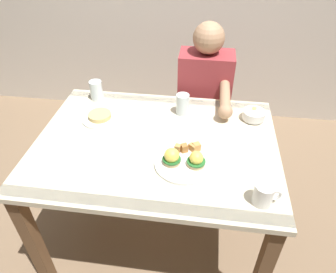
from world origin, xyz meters
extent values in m
plane|color=#7F664C|center=(0.00, 0.00, 0.00)|extent=(6.00, 6.00, 0.00)
cube|color=beige|center=(0.00, 0.00, 0.73)|extent=(1.20, 0.90, 0.03)
cube|color=#4C6BB7|center=(0.00, -0.40, 0.74)|extent=(1.20, 0.06, 0.00)
cube|color=#4C6BB7|center=(0.00, 0.40, 0.74)|extent=(1.20, 0.06, 0.00)
cube|color=brown|center=(-0.55, -0.40, 0.36)|extent=(0.06, 0.06, 0.71)
cube|color=brown|center=(0.55, -0.40, 0.36)|extent=(0.06, 0.06, 0.71)
cube|color=brown|center=(-0.55, 0.40, 0.36)|extent=(0.06, 0.06, 0.71)
cube|color=brown|center=(0.55, 0.40, 0.36)|extent=(0.06, 0.06, 0.71)
cylinder|color=white|center=(0.15, -0.14, 0.75)|extent=(0.27, 0.27, 0.01)
cylinder|color=tan|center=(0.10, -0.15, 0.76)|extent=(0.08, 0.08, 0.02)
cylinder|color=#236028|center=(0.10, -0.15, 0.78)|extent=(0.08, 0.08, 0.01)
sphere|color=#F7DB56|center=(0.10, -0.15, 0.80)|extent=(0.07, 0.07, 0.07)
cylinder|color=tan|center=(0.21, -0.15, 0.76)|extent=(0.08, 0.08, 0.02)
cylinder|color=#286B2D|center=(0.21, -0.15, 0.78)|extent=(0.08, 0.08, 0.01)
sphere|color=#F7DB56|center=(0.21, -0.15, 0.80)|extent=(0.06, 0.06, 0.06)
cube|color=tan|center=(0.19, -0.06, 0.77)|extent=(0.03, 0.03, 0.04)
cube|color=tan|center=(0.12, -0.07, 0.77)|extent=(0.03, 0.03, 0.04)
cube|color=tan|center=(0.21, -0.05, 0.77)|extent=(0.04, 0.04, 0.04)
cube|color=#AD7038|center=(0.15, -0.07, 0.77)|extent=(0.04, 0.04, 0.04)
cube|color=tan|center=(0.18, -0.05, 0.77)|extent=(0.03, 0.03, 0.03)
cylinder|color=white|center=(0.49, 0.26, 0.74)|extent=(0.10, 0.10, 0.01)
cylinder|color=white|center=(0.49, 0.26, 0.77)|extent=(0.12, 0.12, 0.04)
cube|color=#EA6B70|center=(0.49, 0.27, 0.77)|extent=(0.03, 0.03, 0.03)
cube|color=#F4DB66|center=(0.50, 0.29, 0.78)|extent=(0.03, 0.03, 0.03)
cube|color=#F4A85B|center=(0.49, 0.28, 0.79)|extent=(0.03, 0.03, 0.02)
cube|color=#B7E093|center=(0.50, 0.26, 0.78)|extent=(0.04, 0.04, 0.03)
cube|color=#B7E093|center=(0.49, 0.26, 0.78)|extent=(0.02, 0.02, 0.02)
cube|color=#F4DB66|center=(0.49, 0.27, 0.78)|extent=(0.03, 0.03, 0.03)
cube|color=#EA6B70|center=(0.49, 0.24, 0.77)|extent=(0.04, 0.04, 0.03)
cube|color=#EA6B70|center=(0.48, 0.27, 0.78)|extent=(0.03, 0.03, 0.02)
cylinder|color=white|center=(0.48, -0.32, 0.79)|extent=(0.08, 0.08, 0.09)
cylinder|color=black|center=(0.48, -0.32, 0.83)|extent=(0.07, 0.07, 0.01)
torus|color=white|center=(0.53, -0.32, 0.79)|extent=(0.06, 0.02, 0.06)
cube|color=silver|center=(-0.26, -0.05, 0.74)|extent=(0.12, 0.03, 0.00)
cube|color=silver|center=(-0.33, -0.06, 0.74)|extent=(0.04, 0.03, 0.00)
cylinder|color=silver|center=(-0.41, 0.36, 0.80)|extent=(0.07, 0.07, 0.12)
cylinder|color=silver|center=(-0.41, 0.36, 0.77)|extent=(0.06, 0.06, 0.07)
cylinder|color=silver|center=(0.11, 0.27, 0.80)|extent=(0.07, 0.07, 0.12)
cylinder|color=silver|center=(0.11, 0.27, 0.78)|extent=(0.06, 0.06, 0.09)
cylinder|color=white|center=(-0.33, 0.15, 0.75)|extent=(0.20, 0.20, 0.01)
cylinder|color=#DBBC70|center=(-0.33, 0.15, 0.76)|extent=(0.12, 0.12, 0.02)
cylinder|color=#33333D|center=(0.13, 0.53, 0.23)|extent=(0.11, 0.11, 0.45)
cylinder|color=#33333D|center=(0.31, 0.53, 0.23)|extent=(0.11, 0.11, 0.45)
cube|color=#993338|center=(0.22, 0.63, 0.70)|extent=(0.34, 0.20, 0.50)
sphere|color=tan|center=(0.22, 0.63, 1.04)|extent=(0.19, 0.19, 0.19)
cylinder|color=tan|center=(0.34, 0.38, 0.80)|extent=(0.06, 0.30, 0.06)
sphere|color=tan|center=(0.34, 0.23, 0.80)|extent=(0.08, 0.08, 0.08)
camera|label=1|loc=(0.22, -1.18, 1.71)|focal=33.16mm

